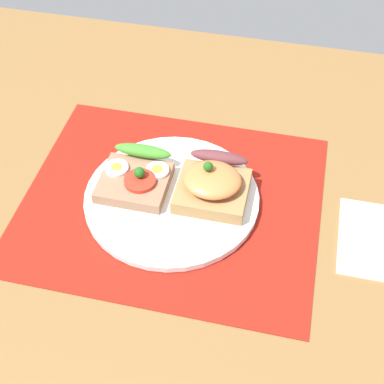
{
  "coord_description": "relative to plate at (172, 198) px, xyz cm",
  "views": [
    {
      "loc": [
        14.76,
        -52.07,
        61.37
      ],
      "look_at": [
        3.0,
        0.0,
        2.81
      ],
      "focal_mm": 52.7,
      "sensor_mm": 36.0,
      "label": 1
    }
  ],
  "objects": [
    {
      "name": "sandwich_salmon",
      "position": [
        5.64,
        1.64,
        2.67
      ],
      "size": [
        10.04,
        10.63,
        5.97
      ],
      "color": "#9A7344",
      "rests_on": "plate"
    },
    {
      "name": "plate",
      "position": [
        0.0,
        0.0,
        0.0
      ],
      "size": [
        25.17,
        25.17,
        1.01
      ],
      "primitive_type": "cylinder",
      "color": "white",
      "rests_on": "placemat"
    },
    {
      "name": "ground_plane",
      "position": [
        0.0,
        0.0,
        -2.41
      ],
      "size": [
        120.0,
        90.0,
        3.2
      ],
      "primitive_type": "cube",
      "color": "brown"
    },
    {
      "name": "sandwich_egg_tomato",
      "position": [
        -5.6,
        1.35,
        1.83
      ],
      "size": [
        9.82,
        10.46,
        3.93
      ],
      "color": "#8F664B",
      "rests_on": "plate"
    },
    {
      "name": "placemat",
      "position": [
        0.0,
        0.0,
        -0.66
      ],
      "size": [
        42.55,
        35.98,
        0.3
      ],
      "primitive_type": "cube",
      "color": "maroon",
      "rests_on": "ground_plane"
    }
  ]
}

